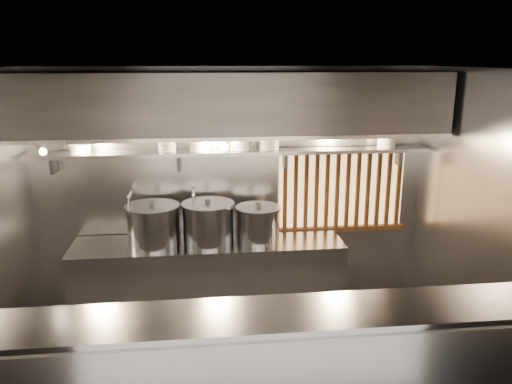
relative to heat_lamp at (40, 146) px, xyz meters
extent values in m
plane|color=black|center=(1.90, -0.85, -2.07)|extent=(4.50, 4.50, 0.00)
plane|color=black|center=(1.90, -0.85, 0.73)|extent=(4.50, 4.50, 0.00)
plane|color=gray|center=(1.90, 0.65, -0.67)|extent=(4.50, 0.00, 4.50)
plane|color=gray|center=(4.15, -0.85, -0.67)|extent=(0.00, 3.00, 3.00)
cube|color=#949499|center=(1.90, -1.80, -1.52)|extent=(4.50, 0.50, 1.10)
cube|color=#949499|center=(1.90, -1.80, -0.95)|extent=(4.50, 0.56, 0.03)
cube|color=#949499|center=(1.60, 0.28, -1.62)|extent=(3.00, 0.70, 0.90)
cube|color=#949499|center=(1.90, 0.47, -0.19)|extent=(4.40, 0.34, 0.04)
cube|color=#2D2D30|center=(1.90, 0.25, 0.36)|extent=(4.40, 0.80, 0.65)
cube|color=#949499|center=(1.90, -0.15, 0.05)|extent=(4.40, 0.03, 0.04)
cube|color=#FFBE72|center=(3.20, 0.63, -0.69)|extent=(1.50, 0.02, 0.92)
cube|color=brown|center=(3.20, 0.58, -0.20)|extent=(1.56, 0.06, 0.06)
cube|color=brown|center=(3.20, 0.58, -1.18)|extent=(1.56, 0.06, 0.06)
cube|color=brown|center=(2.51, 0.58, -0.69)|extent=(0.04, 0.04, 0.92)
cube|color=brown|center=(2.64, 0.58, -0.69)|extent=(0.04, 0.04, 0.92)
cube|color=brown|center=(2.76, 0.58, -0.69)|extent=(0.04, 0.04, 0.92)
cube|color=brown|center=(2.89, 0.58, -0.69)|extent=(0.04, 0.04, 0.92)
cube|color=brown|center=(3.01, 0.58, -0.69)|extent=(0.04, 0.04, 0.92)
cube|color=brown|center=(3.14, 0.58, -0.69)|extent=(0.04, 0.04, 0.92)
cube|color=brown|center=(3.26, 0.58, -0.69)|extent=(0.04, 0.04, 0.92)
cube|color=brown|center=(3.39, 0.58, -0.69)|extent=(0.04, 0.04, 0.92)
cube|color=brown|center=(3.51, 0.58, -0.69)|extent=(0.04, 0.04, 0.92)
cube|color=brown|center=(3.64, 0.58, -0.69)|extent=(0.04, 0.04, 0.92)
cube|color=brown|center=(3.76, 0.58, -0.69)|extent=(0.04, 0.04, 0.92)
cube|color=brown|center=(3.89, 0.58, -0.69)|extent=(0.05, 0.04, 0.92)
cylinder|color=silver|center=(0.75, 0.60, -0.88)|extent=(0.03, 0.03, 0.48)
sphere|color=silver|center=(0.75, 0.60, -0.64)|extent=(0.04, 0.04, 0.04)
cylinder|color=silver|center=(0.75, 0.47, -0.64)|extent=(0.03, 0.26, 0.03)
sphere|color=silver|center=(0.75, 0.34, -0.64)|extent=(0.04, 0.04, 0.04)
cylinder|color=silver|center=(0.75, 0.34, -0.71)|extent=(0.03, 0.03, 0.14)
cylinder|color=silver|center=(1.45, 0.60, -0.88)|extent=(0.03, 0.03, 0.48)
sphere|color=silver|center=(1.45, 0.60, -0.64)|extent=(0.04, 0.04, 0.04)
cylinder|color=silver|center=(1.45, 0.47, -0.64)|extent=(0.03, 0.26, 0.03)
sphere|color=silver|center=(1.45, 0.34, -0.64)|extent=(0.04, 0.04, 0.04)
cylinder|color=silver|center=(1.45, 0.34, -0.71)|extent=(0.03, 0.03, 0.14)
cone|color=#949499|center=(0.00, 0.00, 0.00)|extent=(0.25, 0.27, 0.20)
sphere|color=#FFE0B2|center=(0.03, -0.02, -0.06)|extent=(0.07, 0.07, 0.07)
cylinder|color=#2D2D30|center=(0.00, 0.10, 0.08)|extent=(0.02, 0.22, 0.02)
cylinder|color=#2D2D30|center=(1.80, 0.35, -0.03)|extent=(0.01, 0.01, 0.12)
sphere|color=#FFE0B2|center=(1.80, 0.35, -0.11)|extent=(0.09, 0.09, 0.09)
cylinder|color=#949499|center=(1.00, 0.27, -0.96)|extent=(0.63, 0.63, 0.42)
cylinder|color=#949499|center=(1.00, 0.27, -0.73)|extent=(0.66, 0.66, 0.03)
cylinder|color=#2D2D30|center=(1.00, 0.27, -0.70)|extent=(0.06, 0.06, 0.04)
cylinder|color=#949499|center=(1.60, 0.27, -0.95)|extent=(0.68, 0.68, 0.43)
cylinder|color=#949499|center=(1.60, 0.27, -0.72)|extent=(0.72, 0.72, 0.03)
cylinder|color=#2D2D30|center=(1.60, 0.27, -0.69)|extent=(0.06, 0.06, 0.04)
cylinder|color=#949499|center=(2.16, 0.27, -0.98)|extent=(0.63, 0.63, 0.37)
cylinder|color=#949499|center=(2.16, 0.27, -0.79)|extent=(0.67, 0.67, 0.03)
cylinder|color=#2D2D30|center=(2.16, 0.27, -0.75)|extent=(0.06, 0.06, 0.04)
cylinder|color=silver|center=(0.26, 0.47, -0.15)|extent=(0.22, 0.22, 0.03)
cylinder|color=silver|center=(0.26, 0.47, -0.11)|extent=(0.22, 0.22, 0.03)
cylinder|color=silver|center=(0.26, 0.47, -0.08)|extent=(0.23, 0.23, 0.01)
cylinder|color=silver|center=(1.18, 0.47, -0.15)|extent=(0.19, 0.19, 0.03)
cylinder|color=silver|center=(1.18, 0.47, -0.11)|extent=(0.19, 0.19, 0.03)
cylinder|color=silver|center=(1.18, 0.47, -0.07)|extent=(0.19, 0.19, 0.03)
cylinder|color=silver|center=(1.18, 0.47, -0.04)|extent=(0.21, 0.21, 0.01)
cylinder|color=silver|center=(1.53, 0.47, -0.15)|extent=(0.23, 0.23, 0.03)
cylinder|color=silver|center=(1.53, 0.47, -0.11)|extent=(0.23, 0.23, 0.03)
cylinder|color=silver|center=(1.53, 0.47, -0.07)|extent=(0.23, 0.23, 0.03)
cylinder|color=silver|center=(1.53, 0.47, -0.04)|extent=(0.24, 0.24, 0.01)
cylinder|color=silver|center=(1.99, 0.47, -0.15)|extent=(0.22, 0.22, 0.03)
cylinder|color=silver|center=(1.99, 0.47, -0.11)|extent=(0.22, 0.22, 0.03)
cylinder|color=silver|center=(1.99, 0.47, -0.07)|extent=(0.22, 0.22, 0.03)
cylinder|color=silver|center=(1.99, 0.47, -0.04)|extent=(0.24, 0.24, 0.01)
cylinder|color=silver|center=(2.30, 0.47, -0.15)|extent=(0.22, 0.22, 0.03)
cylinder|color=silver|center=(2.30, 0.47, -0.11)|extent=(0.22, 0.22, 0.03)
cylinder|color=silver|center=(2.30, 0.47, -0.07)|extent=(0.22, 0.22, 0.03)
cylinder|color=silver|center=(2.30, 0.47, -0.04)|extent=(0.24, 0.24, 0.01)
cylinder|color=silver|center=(3.66, 0.47, -0.15)|extent=(0.21, 0.21, 0.03)
cylinder|color=silver|center=(3.66, 0.47, -0.11)|extent=(0.21, 0.21, 0.03)
cylinder|color=silver|center=(3.66, 0.47, -0.07)|extent=(0.21, 0.21, 0.03)
cylinder|color=silver|center=(3.66, 0.47, -0.03)|extent=(0.21, 0.21, 0.03)
cylinder|color=silver|center=(3.66, 0.47, -0.01)|extent=(0.22, 0.22, 0.01)
camera|label=1|loc=(1.54, -4.97, 0.81)|focal=35.00mm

